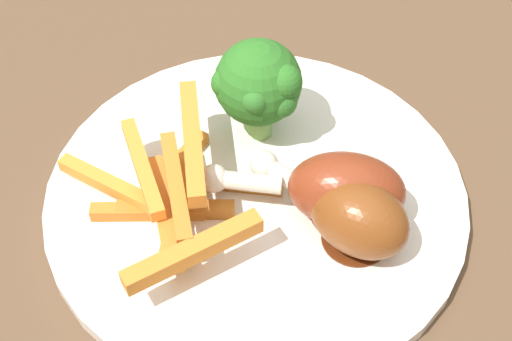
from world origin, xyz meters
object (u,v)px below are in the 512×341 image
dinner_plate (256,195)px  chicken_drumstick_far (339,190)px  dining_table (206,275)px  broccoli_floret_back (260,90)px  broccoli_floret_front (257,84)px  carrot_fries_pile (173,193)px  chicken_drumstick_near (352,214)px  broccoli_floret_middle (258,81)px

dinner_plate → chicken_drumstick_far: (-0.04, -0.04, 0.03)m
dining_table → broccoli_floret_back: broccoli_floret_back is taller
dinner_plate → broccoli_floret_front: broccoli_floret_front is taller
broccoli_floret_front → chicken_drumstick_far: (-0.09, -0.02, -0.02)m
dinner_plate → carrot_fries_pile: bearing=88.3°
dining_table → chicken_drumstick_near: bearing=-135.3°
broccoli_floret_middle → carrot_fries_pile: (-0.06, 0.08, -0.02)m
dinner_plate → broccoli_floret_front: size_ratio=3.76×
dining_table → chicken_drumstick_far: bearing=-127.3°
chicken_drumstick_near → broccoli_floret_back: bearing=11.9°
broccoli_floret_middle → chicken_drumstick_far: (-0.10, -0.02, -0.02)m
dining_table → chicken_drumstick_far: size_ratio=9.12×
broccoli_floret_back → chicken_drumstick_near: 0.11m
broccoli_floret_back → broccoli_floret_front: bearing=2.2°
broccoli_floret_back → chicken_drumstick_far: bearing=-165.7°
broccoli_floret_front → carrot_fries_pile: bearing=123.4°
dinner_plate → broccoli_floret_back: size_ratio=4.14×
broccoli_floret_front → carrot_fries_pile: 0.10m
chicken_drumstick_near → chicken_drumstick_far: size_ratio=0.88×
chicken_drumstick_far → chicken_drumstick_near: bearing=-179.0°
dinner_plate → carrot_fries_pile: 0.06m
carrot_fries_pile → chicken_drumstick_far: chicken_drumstick_far is taller
broccoli_floret_back → chicken_drumstick_far: (-0.08, -0.02, -0.02)m
broccoli_floret_front → chicken_drumstick_near: broccoli_floret_front is taller
broccoli_floret_front → chicken_drumstick_far: broccoli_floret_front is taller
chicken_drumstick_near → chicken_drumstick_far: (0.02, 0.00, 0.00)m
dining_table → carrot_fries_pile: bearing=134.4°
dinner_plate → broccoli_floret_back: (0.05, -0.02, 0.05)m
broccoli_floret_front → broccoli_floret_back: size_ratio=1.10×
dinner_plate → broccoli_floret_front: (0.05, -0.02, 0.05)m
broccoli_floret_middle → broccoli_floret_back: 0.01m
broccoli_floret_front → broccoli_floret_middle: (0.01, -0.00, -0.00)m
broccoli_floret_back → chicken_drumstick_far: 0.09m
broccoli_floret_middle → chicken_drumstick_near: size_ratio=0.57×
dining_table → broccoli_floret_back: bearing=-66.0°
broccoli_floret_middle → chicken_drumstick_far: 0.10m
broccoli_floret_back → broccoli_floret_middle: bearing=-14.9°
dining_table → carrot_fries_pile: 0.14m
dining_table → broccoli_floret_middle: bearing=-57.8°
dining_table → broccoli_floret_front: (0.03, -0.06, 0.17)m
broccoli_floret_front → broccoli_floret_back: (-0.01, -0.00, -0.00)m
dining_table → chicken_drumstick_far: (-0.06, -0.08, 0.15)m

